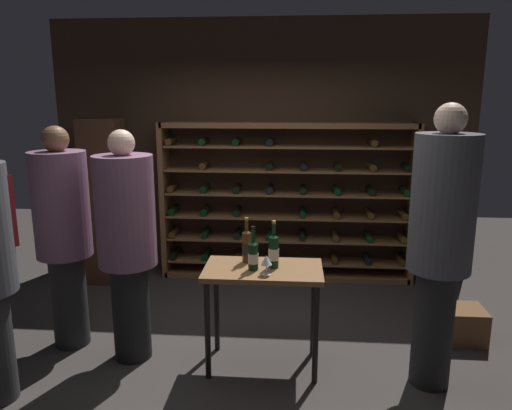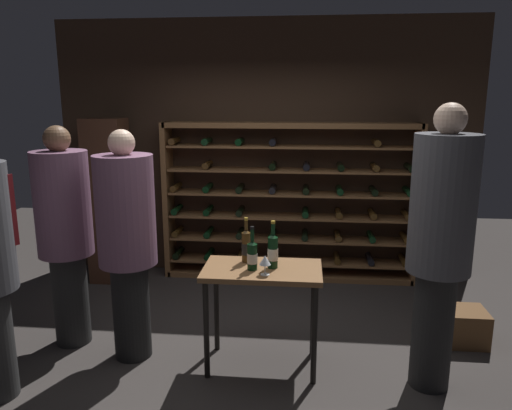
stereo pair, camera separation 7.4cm
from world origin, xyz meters
name	(u,v)px [view 2 (the right image)]	position (x,y,z in m)	size (l,w,h in m)	color
ground_plane	(245,352)	(0.00, 0.00, 0.00)	(10.02, 10.02, 0.00)	#383330
back_wall	(265,150)	(0.00, 2.01, 1.49)	(4.88, 0.10, 2.98)	#3D2B1E
wine_rack	(289,204)	(0.30, 1.80, 0.90)	(2.92, 0.32, 1.83)	brown
tasting_table	(262,283)	(0.16, -0.19, 0.70)	(0.91, 0.52, 0.82)	brown
person_bystander_red_print	(440,237)	(1.42, -0.33, 1.15)	(0.44, 0.44, 2.07)	#242424
person_guest_khaki	(65,228)	(-1.52, 0.04, 1.04)	(0.45, 0.45, 1.88)	#282828
person_host_in_suit	(127,236)	(-0.91, -0.13, 1.03)	(0.46, 0.46, 1.87)	black
wine_crate	(457,326)	(1.82, 0.36, 0.15)	(0.48, 0.34, 0.30)	brown
display_cabinet	(109,202)	(-1.75, 1.52, 0.94)	(0.44, 0.36, 1.88)	#4C2D1E
wine_bottle_amber_reserve	(246,246)	(0.02, -0.06, 0.96)	(0.07, 0.07, 0.36)	#4C3314
wine_bottle_green_slim	(273,251)	(0.24, -0.17, 0.96)	(0.08, 0.08, 0.37)	black
wine_bottle_red_label	(252,255)	(0.09, -0.23, 0.94)	(0.08, 0.08, 0.34)	black
wine_glass_stemmed_center	(265,261)	(0.20, -0.33, 0.93)	(0.09, 0.09, 0.15)	silver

